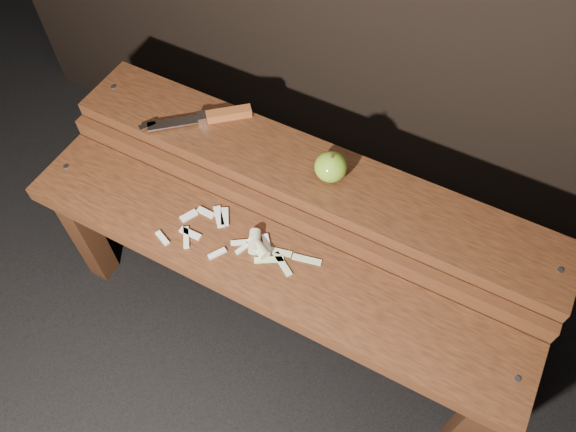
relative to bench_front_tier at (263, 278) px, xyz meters
The scene contains 6 objects.
ground 0.36m from the bench_front_tier, 90.00° to the left, with size 60.00×60.00×0.00m, color black.
bench_front_tier is the anchor object (origin of this frame).
bench_rear_tier 0.23m from the bench_front_tier, 90.00° to the left, with size 1.20×0.21×0.50m.
apple 0.30m from the bench_front_tier, 78.24° to the left, with size 0.07×0.07×0.08m.
knife 0.41m from the bench_front_tier, 136.72° to the left, with size 0.22×0.19×0.02m.
apple_scraps 0.10m from the bench_front_tier, 153.22° to the left, with size 0.37×0.15×0.03m.
Camera 1 is at (0.33, -0.56, 1.49)m, focal length 35.00 mm.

